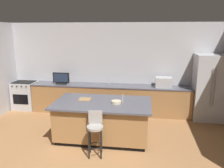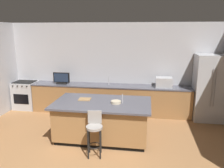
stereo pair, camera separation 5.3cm
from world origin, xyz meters
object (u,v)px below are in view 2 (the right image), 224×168
Objects in this scene: kitchen_island at (102,120)px; range_oven at (26,95)px; refrigerator at (209,88)px; cutting_board at (85,99)px; fruit_bowl at (116,102)px; tv_monitor at (61,79)px; tv_remote at (118,103)px; microwave at (164,82)px; bar_stool_center at (95,130)px.

range_oven reaches higher than kitchen_island.
cutting_board is at bearing -154.74° from refrigerator.
cutting_board is at bearing 167.21° from fruit_bowl.
tv_monitor is 2.66m from fruit_bowl.
refrigerator is 2.07× the size of range_oven.
refrigerator is at bearing 25.26° from cutting_board.
range_oven is at bearing -177.67° from tv_remote.
fruit_bowl reaches higher than tv_remote.
range_oven is at bearing 179.21° from refrigerator.
tv_remote is at bearing -122.48° from microwave.
cutting_board is (1.20, -1.58, -0.15)m from tv_monitor.
cutting_board is (-1.99, -1.63, -0.13)m from microwave.
refrigerator is 11.23× the size of tv_remote.
kitchen_island is 2.48× the size of range_oven.
microwave is (4.50, 0.00, 0.59)m from range_oven.
microwave is (-1.28, 0.08, 0.10)m from refrigerator.
refrigerator is at bearing 30.85° from kitchen_island.
fruit_bowl is at bearing -28.70° from range_oven.
refrigerator is 8.20× the size of fruit_bowl.
tv_monitor is at bearing 134.12° from kitchen_island.
tv_monitor is 2.69m from tv_remote.
fruit_bowl is 1.37× the size of tv_remote.
tv_monitor reaches higher than range_oven.
microwave is 0.91× the size of tv_monitor.
tv_remote is at bearing -11.58° from cutting_board.
range_oven is at bearing 130.71° from bar_stool_center.
tv_monitor is 1.98m from cutting_board.
range_oven is 1.92× the size of microwave.
bar_stool_center is 3.25× the size of cutting_board.
range_oven is 1.75× the size of tv_monitor.
range_oven is 4.53m from microwave.
kitchen_island is at bearing 172.15° from fruit_bowl.
fruit_bowl is at bearing -145.13° from refrigerator.
refrigerator is 5.80m from range_oven.
microwave is 2.14m from tv_remote.
range_oven is at bearing 146.99° from cutting_board.
refrigerator reaches higher than tv_remote.
microwave is 2.17m from fruit_bowl.
fruit_bowl is 0.05m from tv_remote.
tv_monitor reaches higher than fruit_bowl.
cutting_board is (-0.46, 0.94, 0.36)m from bar_stool_center.
cutting_board reaches higher than kitchen_island.
microwave is at bearing 56.54° from fruit_bowl.
kitchen_island is 13.45× the size of tv_remote.
refrigerator is 3.98× the size of microwave.
bar_stool_center is at bearing -114.20° from fruit_bowl.
fruit_bowl is at bearing -12.79° from cutting_board.
range_oven is at bearing 177.78° from tv_monitor.
tv_remote is at bearing 8.93° from fruit_bowl.
tv_monitor is 2.26× the size of fruit_bowl.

